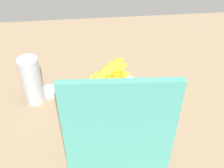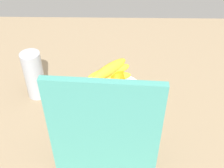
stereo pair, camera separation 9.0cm
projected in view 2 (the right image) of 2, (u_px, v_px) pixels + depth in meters
The scene contains 9 objects.
ground_plane at pixel (116, 108), 106.77cm from camera, with size 180.00×140.00×3.00cm, color #9A8363.
fruit_bowl at pixel (112, 97), 105.50cm from camera, with size 24.47×24.47×4.90cm, color white.
orange_front_left at pixel (127, 93), 98.17cm from camera, with size 7.10×7.10×7.10cm, color orange.
orange_front_right at pixel (118, 77), 104.92cm from camera, with size 7.10×7.10×7.10cm, color orange.
orange_center at pixel (100, 87), 100.81cm from camera, with size 7.10×7.10×7.10cm, color orange.
banana_bunch at pixel (109, 76), 102.92cm from camera, with size 17.72×15.27×10.60cm.
cutting_board at pixel (105, 136), 71.72cm from camera, with size 28.00×1.80×36.00cm, color teal.
thermos_tumbler at pixel (35, 75), 104.35cm from camera, with size 7.14×7.14×18.91cm, color #B0B4BD.
jar_lid at pixel (53, 87), 112.46cm from camera, with size 6.61×6.61×1.77cm, color white.
Camera 2 is at (0.19, 75.80, 74.25)cm, focal length 45.58 mm.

